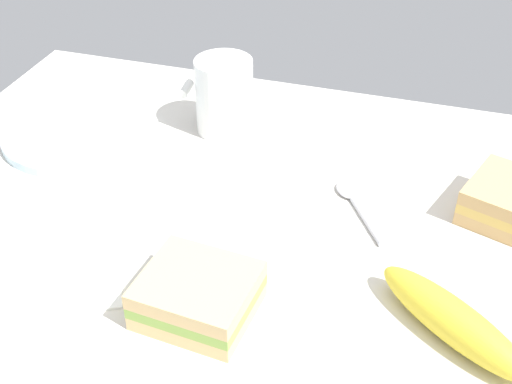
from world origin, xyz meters
TOP-DOWN VIEW (x-y plane):
  - tabletop at (0.00, 0.00)cm, footprint 90.00×64.00cm
  - plate_of_food at (-27.83, 8.72)cm, footprint 19.64×19.64cm
  - coffee_mug_black at (-9.52, 16.47)cm, footprint 9.76×7.64cm
  - sandwich_side at (-0.74, -16.30)cm, footprint 11.26×10.31cm
  - banana at (22.65, -12.28)cm, footprint 16.14×13.29cm
  - spoon at (10.42, 5.09)cm, footprint 7.75×11.07cm
  - paper_napkin at (-18.86, -14.59)cm, footprint 21.80×21.80cm

SIDE VIEW (x-z plane):
  - tabletop at x=0.00cm, z-range 0.00..2.00cm
  - paper_napkin at x=-18.86cm, z-range 2.00..2.30cm
  - spoon at x=10.42cm, z-range 1.98..2.78cm
  - plate_of_food at x=-27.83cm, z-range 2.00..3.20cm
  - banana at x=22.65cm, z-range 2.00..6.02cm
  - sandwich_side at x=-0.74cm, z-range 2.00..6.40cm
  - coffee_mug_black at x=-9.52cm, z-range 2.14..12.34cm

